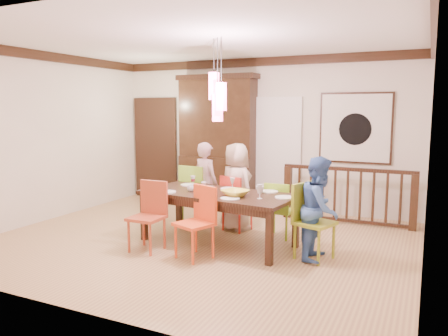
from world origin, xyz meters
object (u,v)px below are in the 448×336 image
at_px(china_hutch, 217,141).
at_px(person_end_right, 320,208).
at_px(balustrade, 347,194).
at_px(dining_table, 218,198).
at_px(person_far_mid, 236,187).
at_px(chair_far_left, 198,190).
at_px(person_far_left, 206,184).
at_px(chair_end_right, 315,217).

distance_m(china_hutch, person_end_right, 3.54).
relative_size(china_hutch, balustrade, 1.18).
distance_m(dining_table, china_hutch, 2.63).
bearing_deg(dining_table, person_far_mid, 100.55).
height_order(china_hutch, person_end_right, china_hutch).
bearing_deg(chair_far_left, balustrade, -148.42).
height_order(china_hutch, person_far_left, china_hutch).
height_order(dining_table, person_far_left, person_far_left).
relative_size(chair_far_left, person_end_right, 0.76).
distance_m(balustrade, person_far_left, 2.40).
xyz_separation_m(chair_far_left, person_far_left, (0.12, 0.06, 0.12)).
bearing_deg(chair_far_left, person_far_left, -149.65).
bearing_deg(balustrade, person_end_right, -90.56).
bearing_deg(china_hutch, dining_table, -63.78).
xyz_separation_m(dining_table, china_hutch, (-1.13, 2.29, 0.63)).
bearing_deg(dining_table, person_end_right, 5.56).
bearing_deg(person_end_right, chair_far_left, 69.12).
bearing_deg(person_end_right, balustrade, -1.08).
xyz_separation_m(balustrade, person_far_left, (-2.14, -1.08, 0.20)).
distance_m(chair_end_right, person_far_left, 2.26).
distance_m(chair_far_left, person_far_left, 0.18).
bearing_deg(person_far_left, chair_far_left, 45.22).
bearing_deg(balustrade, chair_end_right, -92.13).
xyz_separation_m(china_hutch, person_end_right, (2.60, -2.31, -0.63)).
distance_m(chair_end_right, balustrade, 2.00).
bearing_deg(china_hutch, chair_far_left, -76.43).
bearing_deg(china_hutch, chair_end_right, -42.62).
xyz_separation_m(person_far_mid, person_end_right, (1.53, -0.81, -0.03)).
relative_size(balustrade, person_far_mid, 1.57).
bearing_deg(person_far_mid, person_far_left, 17.82).
height_order(dining_table, chair_far_left, chair_far_left).
height_order(chair_end_right, person_far_mid, person_far_mid).
bearing_deg(person_far_mid, balustrade, -117.97).
xyz_separation_m(dining_table, chair_far_left, (-0.77, 0.81, -0.09)).
xyz_separation_m(dining_table, chair_end_right, (1.42, -0.05, -0.11)).
height_order(dining_table, person_far_mid, person_far_mid).
xyz_separation_m(chair_end_right, china_hutch, (-2.55, 2.34, 0.74)).
bearing_deg(chair_end_right, balustrade, 16.69).
bearing_deg(balustrade, person_far_mid, -143.29).
bearing_deg(chair_far_left, chair_end_right, 163.43).
relative_size(chair_far_left, person_far_left, 0.73).
bearing_deg(chair_end_right, china_hutch, 66.15).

